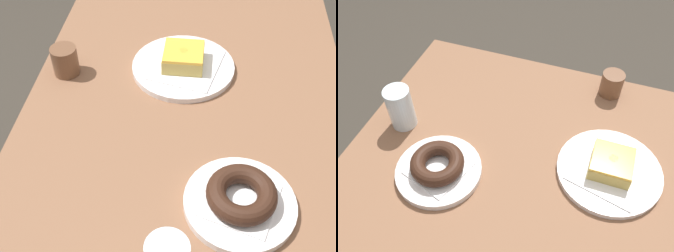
% 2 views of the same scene
% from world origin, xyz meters
% --- Properties ---
extents(table, '(0.95, 0.68, 0.72)m').
position_xyz_m(table, '(0.00, 0.00, 0.64)').
color(table, brown).
rests_on(table, ground_plane).
extents(plate_chocolate_ring, '(0.19, 0.19, 0.02)m').
position_xyz_m(plate_chocolate_ring, '(-0.24, -0.11, 0.73)').
color(plate_chocolate_ring, white).
rests_on(plate_chocolate_ring, table).
extents(napkin_chocolate_ring, '(0.14, 0.14, 0.00)m').
position_xyz_m(napkin_chocolate_ring, '(-0.24, -0.11, 0.74)').
color(napkin_chocolate_ring, white).
rests_on(napkin_chocolate_ring, plate_chocolate_ring).
extents(donut_chocolate_ring, '(0.12, 0.12, 0.03)m').
position_xyz_m(donut_chocolate_ring, '(-0.24, -0.11, 0.76)').
color(donut_chocolate_ring, '#371F14').
rests_on(donut_chocolate_ring, napkin_chocolate_ring).
extents(plate_glazed_square, '(0.23, 0.23, 0.01)m').
position_xyz_m(plate_glazed_square, '(0.12, 0.02, 0.73)').
color(plate_glazed_square, white).
rests_on(plate_glazed_square, table).
extents(napkin_glazed_square, '(0.19, 0.19, 0.00)m').
position_xyz_m(napkin_glazed_square, '(0.12, 0.02, 0.74)').
color(napkin_glazed_square, white).
rests_on(napkin_glazed_square, plate_glazed_square).
extents(donut_glazed_square, '(0.09, 0.09, 0.04)m').
position_xyz_m(donut_glazed_square, '(0.12, 0.02, 0.76)').
color(donut_glazed_square, tan).
rests_on(donut_glazed_square, napkin_glazed_square).
extents(water_glass, '(0.06, 0.06, 0.11)m').
position_xyz_m(water_glass, '(-0.38, 0.00, 0.77)').
color(water_glass, silver).
rests_on(water_glass, table).
extents(sugar_jar, '(0.06, 0.06, 0.07)m').
position_xyz_m(sugar_jar, '(0.08, 0.28, 0.75)').
color(sugar_jar, brown).
rests_on(sugar_jar, table).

